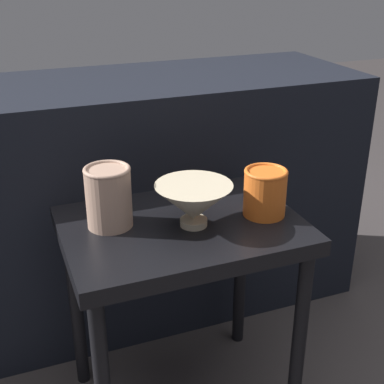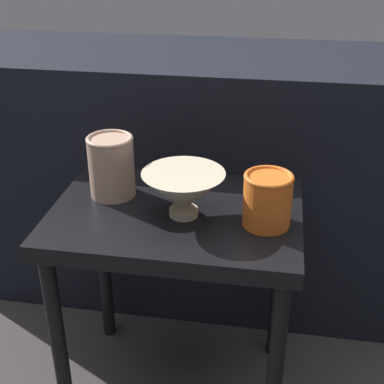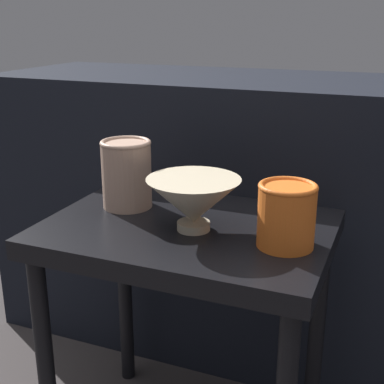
% 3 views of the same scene
% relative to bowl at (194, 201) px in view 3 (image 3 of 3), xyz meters
% --- Properties ---
extents(table, '(0.57, 0.41, 0.55)m').
position_rel_bowl_xyz_m(table, '(-0.02, 0.02, -0.14)').
color(table, black).
rests_on(table, ground_plane).
extents(couch_backdrop, '(1.50, 0.50, 0.79)m').
position_rel_bowl_xyz_m(couch_backdrop, '(-0.02, 0.53, -0.22)').
color(couch_backdrop, black).
rests_on(couch_backdrop, ground_plane).
extents(bowl, '(0.18, 0.18, 0.10)m').
position_rel_bowl_xyz_m(bowl, '(0.00, 0.00, 0.00)').
color(bowl, '#C1B293').
rests_on(bowl, table).
extents(vase_textured_left, '(0.11, 0.11, 0.15)m').
position_rel_bowl_xyz_m(vase_textured_left, '(-0.18, 0.07, 0.02)').
color(vase_textured_left, tan).
rests_on(vase_textured_left, table).
extents(vase_colorful_right, '(0.11, 0.11, 0.12)m').
position_rel_bowl_xyz_m(vase_colorful_right, '(0.18, -0.01, 0.00)').
color(vase_colorful_right, orange).
rests_on(vase_colorful_right, table).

